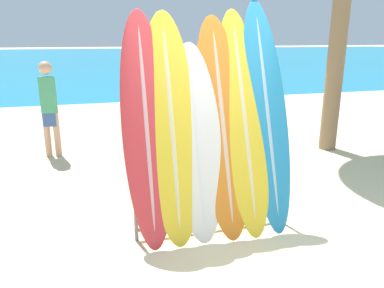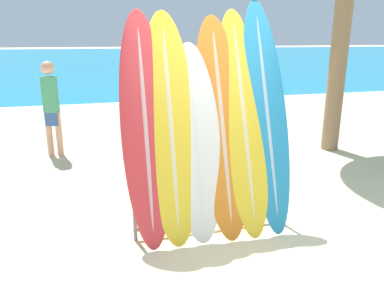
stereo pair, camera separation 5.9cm
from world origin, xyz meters
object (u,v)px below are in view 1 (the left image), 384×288
Objects in this scene: surfboard_slot_4 at (244,121)px; surfboard_slot_5 at (267,114)px; surfboard_slot_1 at (171,128)px; surfboard_slot_3 at (222,125)px; person_far_left at (49,106)px; person_near_water at (201,107)px; person_mid_beach at (194,80)px; surfboard_slot_0 at (146,129)px; surfboard_slot_2 at (197,142)px; surfboard_rack at (212,195)px.

surfboard_slot_5 is (0.29, 0.02, 0.05)m from surfboard_slot_4.
surfboard_slot_1 is 0.58m from surfboard_slot_3.
person_far_left is at bearing 125.61° from surfboard_slot_4.
person_near_water is 0.92× the size of person_mid_beach.
person_mid_beach is at bearing 69.96° from surfboard_slot_0.
surfboard_slot_0 is 0.84m from surfboard_slot_3.
surfboard_slot_1 is 1.02× the size of surfboard_slot_3.
surfboard_slot_4 is at bearing 2.04° from surfboard_slot_0.
surfboard_slot_2 reaches higher than person_mid_beach.
surfboard_rack is at bearing -13.60° from surfboard_slot_1.
surfboard_slot_2 reaches higher than surfboard_rack.
surfboard_slot_4 is at bearing 8.72° from surfboard_slot_2.
surfboard_slot_3 is at bearing 172.16° from person_mid_beach.
surfboard_slot_3 reaches higher than person_near_water.
surfboard_slot_2 is (-0.16, 0.06, 0.61)m from surfboard_rack.
surfboard_rack is 3.09m from person_near_water.
surfboard_slot_3 is 0.55m from surfboard_slot_5.
surfboard_slot_3 is 3.87m from person_far_left.
surfboard_slot_4 is at bearing -176.50° from surfboard_slot_5.
person_far_left is (-2.69, 0.43, 0.07)m from person_near_water.
surfboard_rack is 6.82m from person_mid_beach.
surfboard_slot_4 is at bearing 19.07° from surfboard_rack.
person_near_water is 0.92× the size of person_far_left.
surfboard_slot_1 is 1.40× the size of person_far_left.
person_far_left is (-2.07, 3.26, -0.25)m from surfboard_slot_3.
surfboard_slot_4 is at bearing -70.78° from person_near_water.
surfboard_slot_3 reaches higher than person_mid_beach.
surfboard_slot_2 is at bearing -171.28° from surfboard_slot_4.
person_mid_beach is (1.84, 6.53, -0.10)m from surfboard_slot_2.
person_mid_beach is (1.53, 6.46, -0.25)m from surfboard_slot_3.
surfboard_slot_4 reaches higher than person_mid_beach.
surfboard_slot_3 is 0.26m from surfboard_slot_4.
surfboard_slot_3 is at bearing 39.41° from surfboard_rack.
surfboard_slot_0 is 1.00× the size of surfboard_slot_1.
person_mid_beach is at bearing -124.57° from person_far_left.
surfboard_slot_0 is 0.55m from surfboard_slot_2.
person_far_left is (-1.76, 3.33, -0.10)m from surfboard_slot_2.
surfboard_slot_1 is at bearing 170.15° from surfboard_slot_2.
surfboard_slot_2 reaches higher than person_near_water.
surfboard_slot_0 is 3.52m from person_far_left.
surfboard_slot_4 is at bearing 174.30° from person_mid_beach.
surfboard_slot_4 reaches higher than surfboard_slot_2.
person_mid_beach is at bearing 102.62° from person_near_water.
surfboard_slot_2 is 3.77m from person_far_left.
surfboard_slot_2 is at bearing 131.51° from person_far_left.
surfboard_slot_2 is at bearing -81.23° from person_near_water.
surfboard_slot_0 reaches higher than surfboard_slot_2.
person_mid_beach is at bearing 78.86° from surfboard_slot_4.
surfboard_slot_3 is 1.50× the size of person_near_water.
person_mid_beach is (2.10, 6.49, -0.27)m from surfboard_slot_1.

